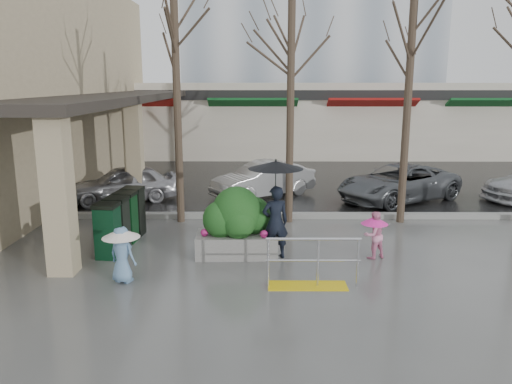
{
  "coord_description": "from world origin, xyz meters",
  "views": [
    {
      "loc": [
        0.32,
        -10.67,
        4.05
      ],
      "look_at": [
        0.24,
        1.77,
        1.3
      ],
      "focal_mm": 35.0,
      "sensor_mm": 36.0,
      "label": 1
    }
  ],
  "objects_px": {
    "tree_west": "(175,44)",
    "car_b": "(263,179)",
    "child_pink": "(374,232)",
    "news_boxes": "(122,220)",
    "tree_mideast": "(411,52)",
    "planter": "(237,223)",
    "child_blue": "(122,248)",
    "handrail": "(311,269)",
    "car_c": "(398,183)",
    "car_a": "(123,184)",
    "woman": "(275,200)",
    "tree_midwest": "(291,38)"
  },
  "relations": [
    {
      "from": "woman",
      "to": "car_a",
      "type": "distance_m",
      "value": 7.61
    },
    {
      "from": "handrail",
      "to": "planter",
      "type": "bearing_deg",
      "value": 129.76
    },
    {
      "from": "tree_midwest",
      "to": "car_c",
      "type": "xyz_separation_m",
      "value": [
        3.95,
        2.7,
        -4.6
      ]
    },
    {
      "from": "tree_west",
      "to": "child_blue",
      "type": "bearing_deg",
      "value": -96.09
    },
    {
      "from": "planter",
      "to": "car_c",
      "type": "height_order",
      "value": "planter"
    },
    {
      "from": "child_pink",
      "to": "car_b",
      "type": "distance_m",
      "value": 6.9
    },
    {
      "from": "tree_mideast",
      "to": "planter",
      "type": "xyz_separation_m",
      "value": [
        -4.7,
        -2.92,
        -4.06
      ]
    },
    {
      "from": "handrail",
      "to": "car_b",
      "type": "relative_size",
      "value": 0.5
    },
    {
      "from": "child_pink",
      "to": "tree_mideast",
      "type": "bearing_deg",
      "value": -140.14
    },
    {
      "from": "tree_west",
      "to": "car_b",
      "type": "height_order",
      "value": "tree_west"
    },
    {
      "from": "tree_mideast",
      "to": "news_boxes",
      "type": "distance_m",
      "value": 9.0
    },
    {
      "from": "tree_midwest",
      "to": "child_pink",
      "type": "height_order",
      "value": "tree_midwest"
    },
    {
      "from": "planter",
      "to": "tree_midwest",
      "type": "bearing_deg",
      "value": 64.39
    },
    {
      "from": "car_a",
      "to": "tree_west",
      "type": "bearing_deg",
      "value": 23.33
    },
    {
      "from": "handrail",
      "to": "child_blue",
      "type": "height_order",
      "value": "child_blue"
    },
    {
      "from": "car_a",
      "to": "tree_mideast",
      "type": "bearing_deg",
      "value": 54.35
    },
    {
      "from": "tree_midwest",
      "to": "child_blue",
      "type": "distance_m",
      "value": 7.42
    },
    {
      "from": "news_boxes",
      "to": "handrail",
      "type": "bearing_deg",
      "value": -24.78
    },
    {
      "from": "handrail",
      "to": "child_pink",
      "type": "bearing_deg",
      "value": 45.83
    },
    {
      "from": "car_a",
      "to": "car_b",
      "type": "bearing_deg",
      "value": 79.46
    },
    {
      "from": "news_boxes",
      "to": "tree_mideast",
      "type": "bearing_deg",
      "value": 21.26
    },
    {
      "from": "child_pink",
      "to": "car_b",
      "type": "bearing_deg",
      "value": -92.94
    },
    {
      "from": "tree_west",
      "to": "child_pink",
      "type": "bearing_deg",
      "value": -31.9
    },
    {
      "from": "tree_west",
      "to": "tree_midwest",
      "type": "height_order",
      "value": "tree_midwest"
    },
    {
      "from": "child_pink",
      "to": "news_boxes",
      "type": "distance_m",
      "value": 6.2
    },
    {
      "from": "child_pink",
      "to": "news_boxes",
      "type": "bearing_deg",
      "value": -32.69
    },
    {
      "from": "news_boxes",
      "to": "car_a",
      "type": "bearing_deg",
      "value": 109.5
    },
    {
      "from": "handrail",
      "to": "car_a",
      "type": "bearing_deg",
      "value": 127.99
    },
    {
      "from": "child_blue",
      "to": "car_c",
      "type": "bearing_deg",
      "value": -113.87
    },
    {
      "from": "woman",
      "to": "news_boxes",
      "type": "xyz_separation_m",
      "value": [
        -3.83,
        0.89,
        -0.74
      ]
    },
    {
      "from": "car_c",
      "to": "tree_mideast",
      "type": "bearing_deg",
      "value": -44.76
    },
    {
      "from": "handrail",
      "to": "news_boxes",
      "type": "relative_size",
      "value": 0.8
    },
    {
      "from": "child_pink",
      "to": "news_boxes",
      "type": "xyz_separation_m",
      "value": [
        -6.14,
        0.89,
        0.02
      ]
    },
    {
      "from": "tree_west",
      "to": "tree_mideast",
      "type": "relative_size",
      "value": 1.05
    },
    {
      "from": "woman",
      "to": "car_c",
      "type": "bearing_deg",
      "value": -143.32
    },
    {
      "from": "child_blue",
      "to": "car_b",
      "type": "relative_size",
      "value": 0.31
    },
    {
      "from": "tree_west",
      "to": "child_pink",
      "type": "height_order",
      "value": "tree_west"
    },
    {
      "from": "tree_west",
      "to": "tree_mideast",
      "type": "height_order",
      "value": "tree_west"
    },
    {
      "from": "car_b",
      "to": "handrail",
      "type": "bearing_deg",
      "value": -28.71
    },
    {
      "from": "handrail",
      "to": "car_c",
      "type": "relative_size",
      "value": 0.42
    },
    {
      "from": "tree_west",
      "to": "news_boxes",
      "type": "height_order",
      "value": "tree_west"
    },
    {
      "from": "car_b",
      "to": "tree_mideast",
      "type": "bearing_deg",
      "value": 15.64
    },
    {
      "from": "tree_west",
      "to": "woman",
      "type": "relative_size",
      "value": 2.89
    },
    {
      "from": "handrail",
      "to": "car_a",
      "type": "distance_m",
      "value": 9.3
    },
    {
      "from": "tree_west",
      "to": "car_c",
      "type": "height_order",
      "value": "tree_west"
    },
    {
      "from": "car_a",
      "to": "news_boxes",
      "type": "bearing_deg",
      "value": -5.31
    },
    {
      "from": "car_b",
      "to": "woman",
      "type": "bearing_deg",
      "value": -32.98
    },
    {
      "from": "child_blue",
      "to": "news_boxes",
      "type": "bearing_deg",
      "value": -52.22
    },
    {
      "from": "tree_mideast",
      "to": "child_pink",
      "type": "xyz_separation_m",
      "value": [
        -1.5,
        -3.11,
        -4.22
      ]
    },
    {
      "from": "planter",
      "to": "car_a",
      "type": "relative_size",
      "value": 0.52
    }
  ]
}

